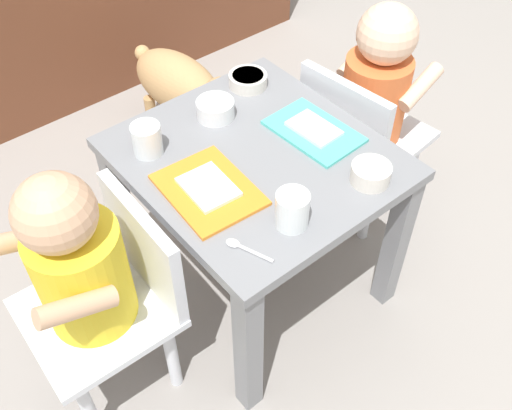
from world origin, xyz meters
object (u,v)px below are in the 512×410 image
Objects in this scene: dining_table at (256,182)px; cereal_bowl_right_side at (371,173)px; seated_child_right at (373,94)px; spoon_by_left_tray at (245,248)px; dog at (183,86)px; water_cup_left at (147,141)px; food_tray_left at (209,189)px; seated_child_left at (87,270)px; cereal_bowl_left_side at (248,80)px; food_tray_right at (314,131)px; water_cup_right at (292,211)px; veggie_bowl_near at (215,109)px.

dining_table is 6.80× the size of cereal_bowl_right_side.
seated_child_right is 6.42× the size of spoon_by_left_tray.
water_cup_left reaches higher than dog.
seated_child_right is 0.56m from food_tray_left.
seated_child_right is at bearing 2.82° from seated_child_left.
seated_child_left is at bearing -135.54° from dog.
dining_table is at bearing -125.13° from cereal_bowl_left_side.
cereal_bowl_right_side is (0.54, -0.21, 0.08)m from seated_child_left.
food_tray_right is 2.83× the size of water_cup_right.
water_cup_left is at bearing 169.05° from seated_child_right.
cereal_bowl_left_side is (0.56, 0.21, 0.07)m from seated_child_left.
seated_child_left is 0.40m from water_cup_right.
water_cup_left is 0.75× the size of cereal_bowl_left_side.
dog is 6.46× the size of water_cup_left.
dining_table is at bearing 169.79° from food_tray_right.
seated_child_right is (0.83, 0.04, -0.00)m from seated_child_left.
food_tray_right reaches higher than dog.
seated_child_right is at bearing 20.67° from spoon_by_left_tray.
seated_child_left is at bearing 141.61° from spoon_by_left_tray.
veggie_bowl_near is (-0.40, 0.12, 0.08)m from seated_child_right.
food_tray_right is (-0.06, -0.63, 0.24)m from dog.
cereal_bowl_left_side is at bearing 87.49° from cereal_bowl_right_side.
veggie_bowl_near is at bearing 49.75° from food_tray_left.
food_tray_right is at bearing 26.42° from spoon_by_left_tray.
seated_child_right is 2.87× the size of food_tray_left.
seated_child_left is 0.58m from cereal_bowl_right_side.
veggie_bowl_near is 0.38m from cereal_bowl_right_side.
dining_table is at bearing -41.35° from water_cup_left.
food_tray_right is 0.23m from cereal_bowl_left_side.
food_tray_right is at bearing 84.51° from cereal_bowl_right_side.
seated_child_right is 9.10× the size of water_cup_left.
dog is at bearing 61.22° from food_tray_left.
cereal_bowl_right_side is (-0.07, -0.81, 0.26)m from dog.
seated_child_left is (-0.41, -0.00, 0.03)m from dining_table.
food_tray_left is 2.37× the size of cereal_bowl_left_side.
seated_child_right is 8.47× the size of water_cup_right.
food_tray_right is at bearing -10.21° from dining_table.
water_cup_right is at bearing 175.94° from cereal_bowl_right_side.
food_tray_left is 3.17× the size of water_cup_left.
water_cup_left is (-0.31, 0.18, 0.02)m from food_tray_right.
dining_table is 8.03× the size of water_cup_left.
food_tray_right is at bearing -95.14° from dog.
veggie_bowl_near is (0.09, 0.35, -0.01)m from water_cup_right.
dining_table is 0.27m from cereal_bowl_right_side.
cereal_bowl_right_side is at bearing -50.40° from water_cup_left.
water_cup_right is (0.34, -0.19, 0.09)m from seated_child_left.
dining_table is at bearing -94.22° from veggie_bowl_near.
cereal_bowl_left_side is (0.14, 0.20, 0.10)m from dining_table.
water_cup_left is at bearing 105.75° from water_cup_right.
water_cup_right is 0.80× the size of cereal_bowl_left_side.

